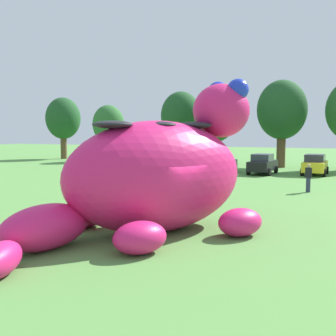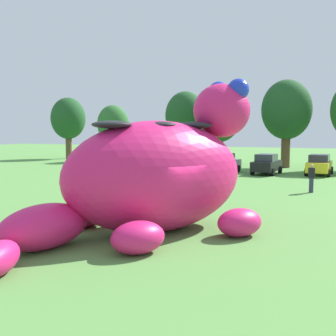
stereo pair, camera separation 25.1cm
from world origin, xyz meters
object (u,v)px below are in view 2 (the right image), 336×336
Objects in this scene: car_silver at (223,163)px; spectator_mid_field at (223,172)px; car_yellow at (319,165)px; spectator_near_inflatable at (210,182)px; car_red at (142,159)px; spectator_by_cars at (311,178)px; car_black at (267,164)px; giant_inflatable_creature at (157,175)px; car_white at (181,161)px.

spectator_mid_field is (2.09, -7.27, -0.01)m from car_silver.
car_yellow reaches higher than spectator_near_inflatable.
car_red is 2.54× the size of spectator_near_inflatable.
spectator_near_inflatable is at bearing -141.05° from spectator_by_cars.
car_red is 8.73m from car_silver.
car_black is 10.55m from spectator_by_cars.
car_silver is at bearing -172.67° from car_black.
spectator_mid_field is (-5.74, -8.68, -0.01)m from car_yellow.
giant_inflatable_creature is 2.63× the size of car_white.
spectator_by_cars is at bearing -65.75° from car_black.
spectator_mid_field and spectator_by_cars have the same top height.
car_silver is at bearing -169.85° from car_yellow.
giant_inflatable_creature is 2.53× the size of car_silver.
car_black is 13.69m from spectator_near_inflatable.
giant_inflatable_creature is 23.25m from car_yellow.
car_black is at bearing 7.33° from car_silver.
spectator_near_inflatable is at bearing -81.32° from spectator_mid_field.
car_black is at bearing 114.25° from spectator_by_cars.
car_white is 0.96× the size of car_silver.
car_silver is at bearing 131.24° from spectator_by_cars.
spectator_near_inflatable is 6.45m from spectator_by_cars.
car_red reaches higher than spectator_mid_field.
car_yellow is at bearing 79.53° from giant_inflatable_creature.
spectator_near_inflatable is 1.00× the size of spectator_mid_field.
spectator_by_cars is at bearing -38.89° from car_white.
giant_inflatable_creature is 14.29m from spectator_mid_field.
spectator_near_inflatable is at bearing -62.52° from car_white.
car_red is 1.00× the size of car_silver.
car_silver is at bearing -9.22° from car_red.
spectator_mid_field is at bearing -123.48° from car_yellow.
spectator_mid_field is 1.00× the size of spectator_by_cars.
car_black and car_yellow have the same top height.
giant_inflatable_creature reaches higher than spectator_near_inflatable.
giant_inflatable_creature reaches higher than car_white.
car_silver and car_black have the same top height.
spectator_mid_field is at bearing 96.11° from giant_inflatable_creature.
spectator_by_cars is (4.40, 12.29, -1.23)m from giant_inflatable_creature.
spectator_mid_field is at bearing -51.65° from car_white.
car_white and car_black have the same top height.
car_white is at bearing -8.36° from car_red.
spectator_by_cars is at bearing -17.52° from spectator_mid_field.
car_red is (-12.23, 22.83, -1.22)m from giant_inflatable_creature.
spectator_near_inflatable is at bearing -51.49° from car_red.
car_silver is (8.61, -1.40, 0.00)m from car_red.
car_red is at bearing 175.70° from car_black.
car_red and car_white have the same top height.
car_white and car_yellow have the same top height.
car_red is 1.04× the size of car_yellow.
giant_inflatable_creature is at bearing -100.47° from car_yellow.
car_white is at bearing 128.35° from spectator_mid_field.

